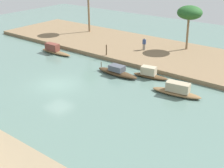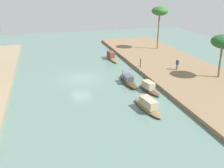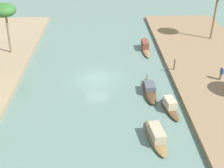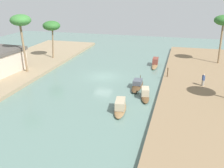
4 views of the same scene
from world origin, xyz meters
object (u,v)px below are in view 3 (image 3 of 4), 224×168
Objects in this scene: sampan_foreground at (156,136)px; mooring_post at (174,65)px; palm_tree_right_tall at (4,11)px; sampan_downstream_large at (170,106)px; sampan_open_hull at (150,90)px; person_on_near_bank at (222,74)px; sampan_upstream_small at (145,47)px.

sampan_foreground is 12.03m from mooring_post.
mooring_post is 21.45m from palm_tree_right_tall.
sampan_downstream_large is 3.43m from sampan_open_hull.
sampan_downstream_large is at bearing -154.60° from sampan_open_hull.
sampan_downstream_large is 2.47× the size of person_on_near_bank.
sampan_open_hull is 3.16× the size of person_on_near_bank.
palm_tree_right_tall is (16.88, 16.13, 5.50)m from sampan_foreground.
person_on_near_bank is at bearing -143.64° from sampan_upstream_small.
person_on_near_bank is at bearing -52.49° from sampan_foreground.
mooring_post is at bearing -25.78° from sampan_downstream_large.
sampan_open_hull is 8.23m from person_on_near_bank.
sampan_foreground is at bearing 160.49° from mooring_post.
sampan_foreground is 0.93× the size of sampan_upstream_small.
person_on_near_bank is 1.20× the size of mooring_post.
person_on_near_bank reaches higher than sampan_open_hull.
sampan_open_hull is 20.10m from palm_tree_right_tall.
sampan_upstream_small is at bearing -86.69° from palm_tree_right_tall.
mooring_post is at bearing 42.73° from person_on_near_bank.
sampan_foreground is 2.98× the size of person_on_near_bank.
palm_tree_right_tall is (-1.02, 17.71, 5.50)m from sampan_upstream_small.
sampan_upstream_small is 11.50m from person_on_near_bank.
mooring_post is (4.17, -3.46, 0.74)m from sampan_open_hull.
sampan_upstream_small is (10.75, -1.02, 0.09)m from sampan_open_hull.
sampan_downstream_large is 2.97× the size of mooring_post.
sampan_downstream_large reaches higher than sampan_open_hull.
person_on_near_bank is 26.43m from palm_tree_right_tall.
mooring_post reaches higher than sampan_foreground.
person_on_near_bank is at bearing -108.09° from palm_tree_right_tall.
person_on_near_bank is (8.81, -8.57, 0.68)m from sampan_foreground.
palm_tree_right_tall reaches higher than person_on_near_bank.
sampan_downstream_large is 4.52m from sampan_foreground.
mooring_post is (7.27, -2.01, 0.66)m from sampan_downstream_large.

